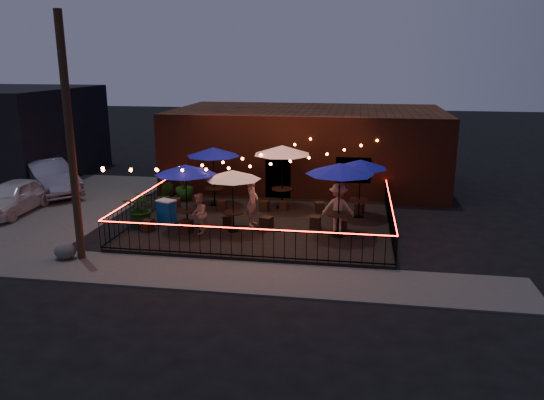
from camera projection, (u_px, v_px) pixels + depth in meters
The scene contains 38 objects.
ground at pixel (254, 242), 19.53m from camera, with size 110.00×110.00×0.00m, color black.
patio at pixel (263, 224), 21.42m from camera, with size 10.00×8.00×0.15m, color black.
sidewalk at pixel (233, 276), 16.42m from camera, with size 18.00×2.50×0.05m, color #43413E.
parking_lot at pixel (23, 201), 25.20m from camera, with size 11.00×12.00×0.02m, color #43413E.
brick_building at pixel (308, 147), 28.39m from camera, with size 14.00×8.00×4.00m.
utility_pole at pixel (70, 141), 16.86m from camera, with size 0.26×0.26×8.00m, color #362816.
fence_front at pixel (242, 243), 17.45m from camera, with size 10.00×0.04×1.04m.
fence_left at pixel (145, 205), 22.04m from camera, with size 0.04×8.00×1.04m.
fence_right at pixel (390, 216), 20.49m from camera, with size 0.04×8.00×1.04m.
festoon_lights at pixel (236, 165), 20.66m from camera, with size 10.02×8.72×1.32m.
cafe_table_0 at pixel (185, 170), 19.87m from camera, with size 2.95×2.95×2.57m.
cafe_table_1 at pixel (213, 152), 23.38m from camera, with size 2.49×2.49×2.62m.
cafe_table_2 at pixel (232, 176), 19.79m from camera, with size 2.64×2.64×2.38m.
cafe_table_3 at pixel (282, 151), 22.92m from camera, with size 3.10×3.10×2.78m.
cafe_table_4 at pixel (340, 170), 19.12m from camera, with size 2.75×2.75×2.76m.
cafe_table_5 at pixel (361, 165), 21.60m from camera, with size 2.91×2.91×2.43m.
bistro_chair_0 at pixel (148, 225), 20.26m from camera, with size 0.40×0.40×0.47m, color black.
bistro_chair_1 at pixel (186, 227), 20.04m from camera, with size 0.42×0.42×0.49m, color black.
bistro_chair_2 at pixel (176, 203), 23.33m from camera, with size 0.39×0.39×0.47m, color black.
bistro_chair_3 at pixel (222, 205), 23.08m from camera, with size 0.38×0.38×0.44m, color black.
bistro_chair_4 at pixel (227, 220), 20.95m from camera, with size 0.36×0.36×0.42m, color black.
bistro_chair_5 at pixel (266, 223), 20.45m from camera, with size 0.43×0.43×0.50m, color black.
bistro_chair_6 at pixel (264, 206), 22.97m from camera, with size 0.38×0.38×0.45m, color black.
bistro_chair_7 at pixel (283, 206), 23.10m from camera, with size 0.33×0.33×0.40m, color black.
bistro_chair_8 at pixel (315, 222), 20.62m from camera, with size 0.40×0.40×0.47m, color black.
bistro_chair_9 at pixel (342, 225), 20.33m from camera, with size 0.36×0.36×0.42m, color black.
bistro_chair_10 at pixel (320, 207), 22.76m from camera, with size 0.38×0.38×0.45m, color black.
bistro_chair_11 at pixel (359, 208), 22.75m from camera, with size 0.34×0.34×0.40m, color black.
patron_a at pixel (252, 202), 20.80m from camera, with size 0.70×0.46×1.91m, color tan.
patron_b at pixel (199, 213), 19.86m from camera, with size 0.76×0.59×1.56m, color tan.
patron_c at pixel (338, 208), 20.07m from camera, with size 1.21×0.69×1.87m, color beige.
potted_shrub_a at pixel (142, 208), 20.70m from camera, with size 1.32×1.15×1.47m, color #1A3C0D.
potted_shrub_b at pixel (165, 196), 23.05m from camera, with size 0.70×0.56×1.27m, color #18360F.
potted_shrub_c at pixel (184, 184), 24.63m from camera, with size 0.83×0.83×1.49m, color #13350F.
cooler at pixel (167, 211), 21.21m from camera, with size 0.86×0.75×0.95m.
boulder at pixel (65, 251), 17.72m from camera, with size 0.81×0.69×0.63m, color #4D4C47.
car_white at pixel (13, 197), 23.08m from camera, with size 1.70×4.23×1.44m, color white.
car_silver at pixel (47, 177), 26.34m from camera, with size 1.81×5.19×1.71m, color gray.
Camera 1 is at (3.63, -18.12, 6.52)m, focal length 35.00 mm.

